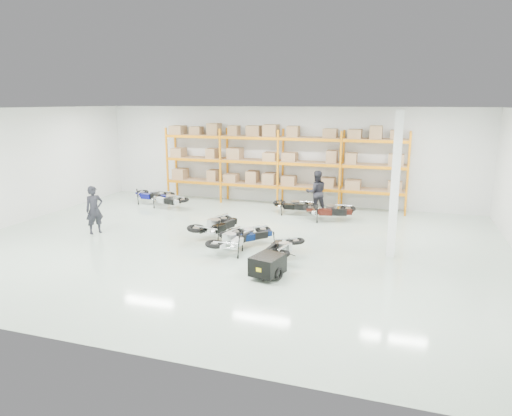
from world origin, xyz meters
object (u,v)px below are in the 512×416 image
(moto_black_far_left, at_px, (216,222))
(moto_back_c, at_px, (294,203))
(moto_back_b, at_px, (168,197))
(moto_silver_left, at_px, (232,236))
(moto_touring_right, at_px, (283,244))
(moto_back_d, at_px, (330,207))
(moto_blue_centre, at_px, (248,231))
(person_back, at_px, (316,192))
(person_left, at_px, (94,210))
(moto_back_a, at_px, (152,192))
(trailer, at_px, (268,265))

(moto_black_far_left, bearing_deg, moto_back_c, -98.83)
(moto_back_b, bearing_deg, moto_silver_left, -115.74)
(moto_touring_right, xyz_separation_m, moto_back_d, (0.61, 5.12, 0.06))
(moto_blue_centre, distance_m, person_back, 5.33)
(moto_black_far_left, distance_m, person_left, 4.50)
(moto_silver_left, height_order, person_left, person_left)
(moto_back_b, bearing_deg, moto_back_c, -64.43)
(moto_back_a, xyz_separation_m, moto_back_c, (6.83, 0.09, -0.04))
(trailer, bearing_deg, moto_blue_centre, 133.85)
(moto_blue_centre, distance_m, moto_back_a, 7.93)
(moto_back_c, height_order, person_back, person_back)
(moto_back_b, distance_m, moto_back_c, 5.72)
(moto_back_b, bearing_deg, moto_blue_centre, -109.11)
(moto_black_far_left, bearing_deg, moto_back_a, -25.26)
(moto_silver_left, bearing_deg, moto_touring_right, -179.85)
(moto_black_far_left, distance_m, moto_touring_right, 3.22)
(moto_back_b, bearing_deg, person_left, -168.27)
(person_back, bearing_deg, person_left, 14.73)
(moto_silver_left, xyz_separation_m, moto_back_c, (0.72, 5.57, -0.04))
(moto_silver_left, relative_size, trailer, 1.12)
(moto_blue_centre, relative_size, moto_back_b, 0.96)
(moto_back_a, bearing_deg, moto_back_b, -112.47)
(moto_back_b, height_order, moto_back_d, moto_back_d)
(moto_touring_right, xyz_separation_m, moto_back_a, (-7.84, 5.67, 0.04))
(moto_blue_centre, distance_m, moto_back_b, 6.67)
(person_back, bearing_deg, moto_back_c, 0.15)
(moto_silver_left, bearing_deg, moto_blue_centre, -103.80)
(moto_blue_centre, height_order, person_back, person_back)
(trailer, xyz_separation_m, moto_back_c, (-1.01, 7.35, 0.13))
(moto_back_b, height_order, person_left, person_left)
(moto_back_b, distance_m, person_back, 6.66)
(person_left, bearing_deg, moto_back_a, 40.59)
(trailer, distance_m, person_left, 7.61)
(moto_silver_left, bearing_deg, moto_back_c, -91.33)
(moto_black_far_left, relative_size, trailer, 1.21)
(moto_blue_centre, bearing_deg, moto_silver_left, 112.86)
(moto_touring_right, distance_m, moto_back_d, 5.16)
(moto_back_c, relative_size, person_left, 0.93)
(moto_black_far_left, bearing_deg, trailer, 147.12)
(moto_black_far_left, relative_size, moto_back_c, 1.17)
(trailer, relative_size, moto_back_a, 0.89)
(moto_back_b, relative_size, moto_back_d, 0.93)
(person_left, bearing_deg, moto_back_c, -16.76)
(moto_touring_right, distance_m, moto_back_c, 5.84)
(moto_back_a, height_order, moto_back_c, moto_back_a)
(moto_blue_centre, relative_size, moto_touring_right, 1.01)
(moto_silver_left, bearing_deg, person_back, -99.01)
(moto_blue_centre, bearing_deg, moto_black_far_left, 22.16)
(trailer, xyz_separation_m, moto_back_a, (-7.84, 7.26, 0.17))
(trailer, xyz_separation_m, moto_back_b, (-6.70, 6.69, 0.15))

